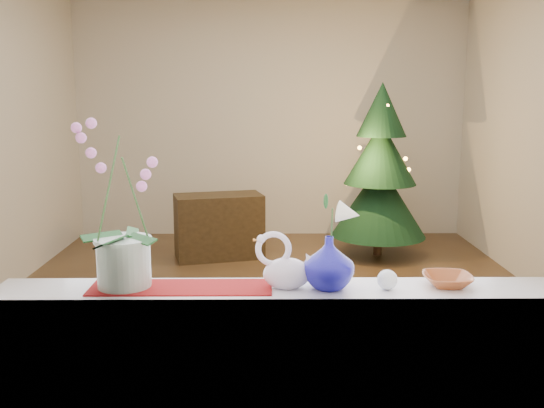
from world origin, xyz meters
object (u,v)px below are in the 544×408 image
Objects in this scene: orchid_pot at (121,205)px; amber_dish at (447,281)px; xmas_tree at (380,170)px; side_table at (219,226)px; blue_vase at (329,259)px; paperweight at (387,280)px; swan at (287,262)px.

orchid_pot reaches higher than amber_dish.
orchid_pot is 0.37× the size of xmas_tree.
side_table is (-1.65, -0.09, -0.56)m from xmas_tree.
side_table is at bearing -176.74° from xmas_tree.
blue_vase is 3.03× the size of paperweight.
orchid_pot is 2.76× the size of blue_vase.
xmas_tree reaches higher than side_table.
blue_vase is 0.48m from amber_dish.
swan reaches higher than paperweight.
orchid_pot reaches higher than side_table.
paperweight is at bearing -170.56° from amber_dish.
orchid_pot is 8.36× the size of paperweight.
side_table is (-0.72, 3.81, -0.71)m from blue_vase.
side_table is at bearing 100.77° from blue_vase.
xmas_tree is (0.70, 3.92, -0.07)m from paperweight.
swan is 1.06× the size of blue_vase.
paperweight is 3.98m from xmas_tree.
amber_dish is at bearing 9.44° from paperweight.
amber_dish is (1.25, 0.01, -0.30)m from orchid_pot.
blue_vase reaches higher than amber_dish.
side_table is at bearing 103.91° from paperweight.
orchid_pot is 3.90m from side_table.
swan is 1.54× the size of amber_dish.
orchid_pot is at bearing 178.11° from paperweight.
blue_vase is at bearing 175.32° from paperweight.
swan is (0.63, -0.01, -0.22)m from orchid_pot.
paperweight is (1.01, -0.03, -0.29)m from orchid_pot.
amber_dish is at bearing 2.72° from blue_vase.
swan is 0.39m from paperweight.
amber_dish is (0.63, 0.02, -0.09)m from swan.
blue_vase is 4.01m from xmas_tree.
swan is at bearing -96.10° from side_table.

